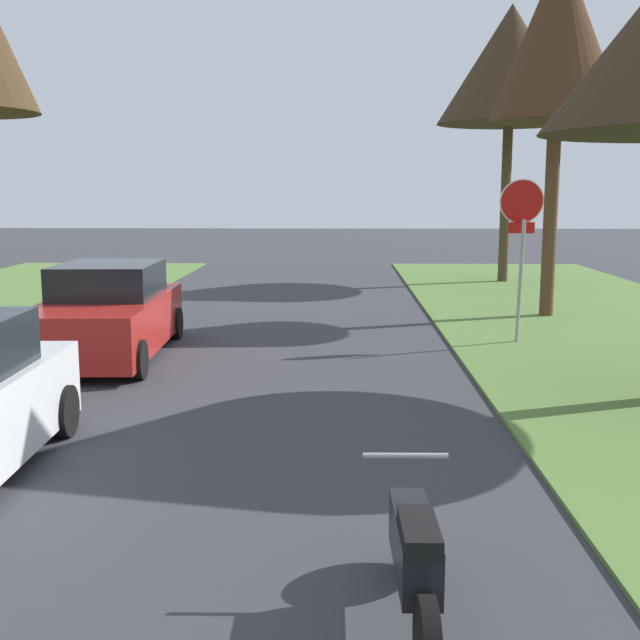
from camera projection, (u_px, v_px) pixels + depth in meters
stop_sign_far at (521, 225)px, 14.12m from camera, size 0.81×0.36×2.97m
street_tree_right_mid_b at (559, 37)px, 16.61m from camera, size 2.85×2.85×7.82m
street_tree_right_far at (510, 65)px, 23.21m from camera, size 4.28×4.28×8.18m
parked_sedan_red at (107, 314)px, 13.31m from camera, size 2.09×4.47×1.57m
parked_motorcycle at (414, 560)px, 4.95m from camera, size 0.60×2.05×0.97m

